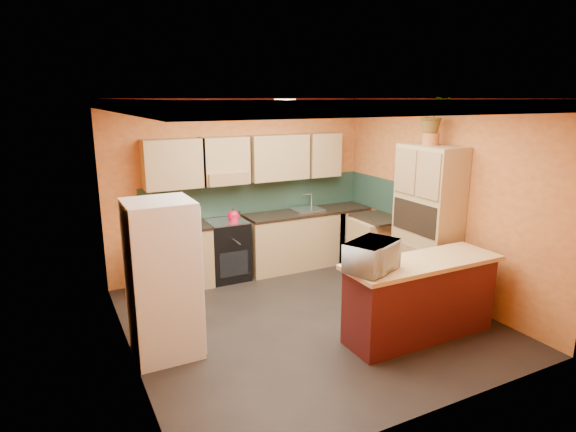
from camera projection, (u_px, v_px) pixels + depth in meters
The scene contains 15 objects.
room_shell at pixel (298, 151), 5.79m from camera, with size 4.24×4.24×2.72m.
base_cabinets_back at pixel (264, 245), 7.60m from camera, with size 3.65×0.60×0.88m, color tan.
countertop_back at pixel (264, 217), 7.49m from camera, with size 3.65×0.62×0.04m, color black.
stove at pixel (227, 250), 7.32m from camera, with size 0.58×0.58×0.91m, color black.
kettle at pixel (233, 215), 7.19m from camera, with size 0.17×0.17×0.18m, color red, non-canonical shape.
sink at pixel (307, 210), 7.82m from camera, with size 0.48×0.40×0.03m, color silver.
base_cabinets_right at pixel (378, 247), 7.53m from camera, with size 0.60×0.80×0.88m, color tan.
countertop_right at pixel (379, 218), 7.42m from camera, with size 0.62×0.80×0.04m, color black.
fridge at pixel (163, 279), 5.07m from camera, with size 0.68×0.66×1.70m, color white.
pantry at pixel (427, 223), 6.56m from camera, with size 0.48×0.90×2.10m, color tan.
fern_pot at pixel (431, 139), 6.34m from camera, with size 0.22×0.22×0.16m, color #AF592A.
fern at pixel (432, 115), 6.26m from camera, with size 0.41×0.36×0.46m, color tan.
breakfast_bar at pixel (420, 301), 5.53m from camera, with size 1.80×0.55×0.88m, color #551713.
bar_top at pixel (423, 262), 5.42m from camera, with size 1.90×0.65×0.05m, color #DBB76B.
microwave at pixel (372, 256), 5.06m from camera, with size 0.58×0.39×0.32m, color white.
Camera 1 is at (-2.74, -4.84, 2.72)m, focal length 30.00 mm.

